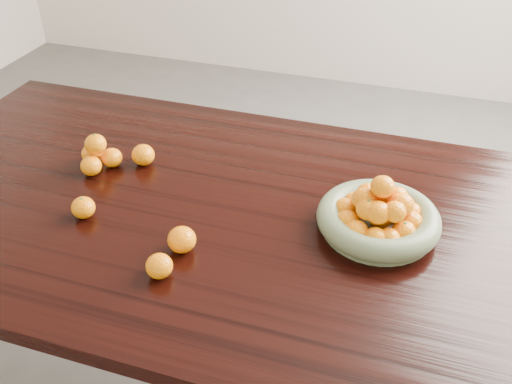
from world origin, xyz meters
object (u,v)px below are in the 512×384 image
(dining_table, at_px, (250,240))
(fruit_bowl, at_px, (379,216))
(loose_orange_0, at_px, (83,208))
(orange_pyramid, at_px, (98,155))

(dining_table, height_order, fruit_bowl, fruit_bowl)
(fruit_bowl, bearing_deg, dining_table, -174.68)
(fruit_bowl, relative_size, loose_orange_0, 5.01)
(dining_table, bearing_deg, loose_orange_0, -159.90)
(dining_table, distance_m, loose_orange_0, 0.42)
(orange_pyramid, distance_m, loose_orange_0, 0.22)
(fruit_bowl, height_order, orange_pyramid, fruit_bowl)
(loose_orange_0, bearing_deg, orange_pyramid, 111.43)
(loose_orange_0, bearing_deg, fruit_bowl, 13.72)
(loose_orange_0, bearing_deg, dining_table, 20.10)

